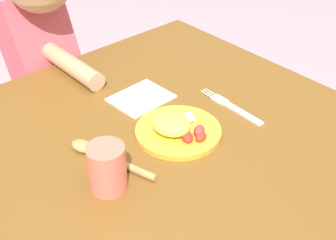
# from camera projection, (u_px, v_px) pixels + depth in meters

# --- Properties ---
(dining_table) EXTENTS (1.11, 0.96, 0.69)m
(dining_table) POSITION_uv_depth(u_px,v_px,m) (141.00, 177.00, 1.07)
(dining_table) COLOR brown
(dining_table) RESTS_ON ground_plane
(plate) EXTENTS (0.20, 0.20, 0.05)m
(plate) POSITION_uv_depth(u_px,v_px,m) (177.00, 129.00, 1.07)
(plate) COLOR gold
(plate) RESTS_ON dining_table
(fork) EXTENTS (0.03, 0.20, 0.01)m
(fork) POSITION_uv_depth(u_px,v_px,m) (233.00, 107.00, 1.16)
(fork) COLOR silver
(fork) RESTS_ON dining_table
(spoon) EXTENTS (0.09, 0.22, 0.02)m
(spoon) POSITION_uv_depth(u_px,v_px,m) (102.00, 155.00, 1.00)
(spoon) COLOR #AA824A
(spoon) RESTS_ON dining_table
(drinking_cup) EXTENTS (0.08, 0.08, 0.10)m
(drinking_cup) POSITION_uv_depth(u_px,v_px,m) (107.00, 168.00, 0.91)
(drinking_cup) COLOR #E96654
(drinking_cup) RESTS_ON dining_table
(person) EXTENTS (0.19, 0.45, 1.03)m
(person) POSITION_uv_depth(u_px,v_px,m) (45.00, 80.00, 1.49)
(person) COLOR #375074
(person) RESTS_ON ground_plane
(napkin) EXTENTS (0.15, 0.13, 0.00)m
(napkin) POSITION_uv_depth(u_px,v_px,m) (141.00, 98.00, 1.20)
(napkin) COLOR white
(napkin) RESTS_ON dining_table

